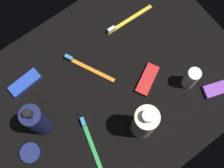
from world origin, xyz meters
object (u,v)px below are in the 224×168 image
(snack_bar_red, at_px, (147,80))
(snack_bar_purple, at_px, (220,88))
(snack_bar_blue, at_px, (25,83))
(toothbrush_orange, at_px, (86,67))
(toothbrush_green, at_px, (91,142))
(cream_tin_left, at_px, (31,153))
(deodorant_stick, at_px, (191,78))
(toothbrush_yellow, at_px, (127,21))
(lotion_bottle, at_px, (37,121))
(bodywash_bottle, at_px, (144,123))

(snack_bar_red, relative_size, snack_bar_purple, 1.00)
(snack_bar_purple, distance_m, snack_bar_blue, 0.62)
(toothbrush_orange, distance_m, toothbrush_green, 0.24)
(cream_tin_left, bearing_deg, toothbrush_orange, 22.91)
(deodorant_stick, height_order, toothbrush_yellow, deodorant_stick)
(lotion_bottle, bearing_deg, deodorant_stick, -20.00)
(bodywash_bottle, bearing_deg, lotion_bottle, 141.95)
(cream_tin_left, bearing_deg, lotion_bottle, 32.45)
(toothbrush_yellow, xyz_separation_m, toothbrush_green, (-0.33, -0.25, 0.00))
(snack_bar_red, bearing_deg, deodorant_stick, -68.56)
(snack_bar_blue, relative_size, cream_tin_left, 1.73)
(bodywash_bottle, height_order, toothbrush_yellow, bodywash_bottle)
(toothbrush_green, distance_m, snack_bar_purple, 0.44)
(deodorant_stick, distance_m, snack_bar_red, 0.14)
(bodywash_bottle, xyz_separation_m, toothbrush_yellow, (0.18, 0.31, -0.08))
(toothbrush_orange, height_order, snack_bar_purple, toothbrush_orange)
(snack_bar_purple, distance_m, cream_tin_left, 0.61)
(bodywash_bottle, xyz_separation_m, cream_tin_left, (-0.31, 0.14, -0.08))
(deodorant_stick, height_order, toothbrush_green, deodorant_stick)
(bodywash_bottle, bearing_deg, toothbrush_green, 158.89)
(snack_bar_red, bearing_deg, bodywash_bottle, -162.87)
(lotion_bottle, relative_size, toothbrush_orange, 1.18)
(toothbrush_green, xyz_separation_m, snack_bar_blue, (-0.06, 0.27, 0.00))
(lotion_bottle, distance_m, snack_bar_red, 0.36)
(toothbrush_orange, relative_size, snack_bar_blue, 1.61)
(snack_bar_blue, xyz_separation_m, cream_tin_left, (-0.10, -0.19, 0.00))
(lotion_bottle, height_order, bodywash_bottle, lotion_bottle)
(snack_bar_red, bearing_deg, toothbrush_orange, 102.87)
(toothbrush_green, distance_m, snack_bar_blue, 0.28)
(bodywash_bottle, bearing_deg, snack_bar_purple, -10.56)
(bodywash_bottle, distance_m, toothbrush_orange, 0.27)
(lotion_bottle, distance_m, snack_bar_purple, 0.57)
(toothbrush_green, relative_size, snack_bar_purple, 1.70)
(deodorant_stick, xyz_separation_m, snack_bar_blue, (-0.41, 0.31, -0.04))
(lotion_bottle, relative_size, snack_bar_purple, 1.90)
(deodorant_stick, distance_m, cream_tin_left, 0.53)
(snack_bar_red, distance_m, cream_tin_left, 0.42)
(deodorant_stick, xyz_separation_m, toothbrush_orange, (-0.23, 0.24, -0.04))
(lotion_bottle, distance_m, snack_bar_blue, 0.17)
(bodywash_bottle, height_order, deodorant_stick, bodywash_bottle)
(lotion_bottle, relative_size, snack_bar_red, 1.90)
(bodywash_bottle, xyz_separation_m, toothbrush_green, (-0.15, 0.06, -0.08))
(toothbrush_green, xyz_separation_m, snack_bar_purple, (0.42, -0.11, 0.00))
(toothbrush_yellow, distance_m, snack_bar_purple, 0.37)
(snack_bar_red, xyz_separation_m, cream_tin_left, (-0.42, 0.03, 0.00))
(lotion_bottle, distance_m, cream_tin_left, 0.12)
(toothbrush_yellow, relative_size, snack_bar_purple, 1.73)
(lotion_bottle, xyz_separation_m, deodorant_stick, (0.44, -0.16, -0.04))
(toothbrush_orange, relative_size, snack_bar_red, 1.61)
(bodywash_bottle, distance_m, cream_tin_left, 0.35)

